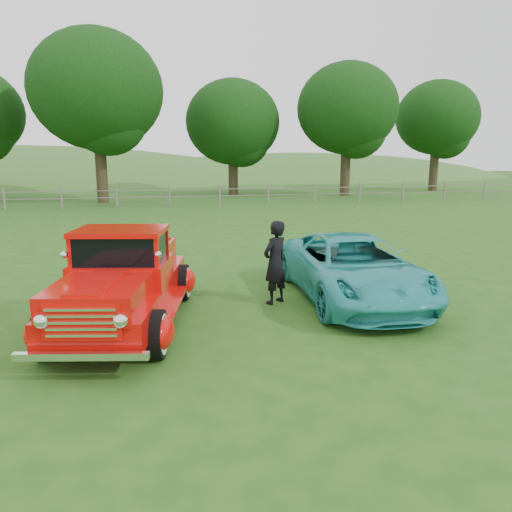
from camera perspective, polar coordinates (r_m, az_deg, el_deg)
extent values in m
plane|color=#235015|center=(8.53, -3.66, -9.41)|extent=(140.00, 140.00, 0.00)
ellipsoid|color=#2F6525|center=(68.48, -26.26, 3.76)|extent=(84.00, 60.00, 18.00)
ellipsoid|color=#2F6525|center=(73.33, 4.80, 6.23)|extent=(72.00, 52.00, 14.00)
cube|color=#6E645D|center=(30.01, -9.90, 6.70)|extent=(48.00, 0.04, 0.04)
cube|color=#6E645D|center=(29.98, -9.92, 7.46)|extent=(48.00, 0.04, 0.04)
cylinder|color=black|center=(33.01, -17.29, 10.05)|extent=(0.70, 0.70, 4.84)
ellipsoid|color=black|center=(33.22, -17.77, 17.64)|extent=(8.00, 8.00, 7.20)
cylinder|color=black|center=(37.40, -2.63, 9.84)|extent=(0.70, 0.70, 3.74)
ellipsoid|color=black|center=(37.45, -2.68, 15.05)|extent=(6.80, 6.80, 6.12)
cylinder|color=black|center=(37.64, 10.18, 10.19)|extent=(0.70, 0.70, 4.40)
ellipsoid|color=black|center=(37.76, 10.41, 16.26)|extent=(7.20, 7.20, 6.48)
cylinder|color=black|center=(44.39, 19.67, 9.76)|extent=(0.70, 0.70, 4.18)
ellipsoid|color=black|center=(44.47, 20.02, 14.65)|extent=(6.60, 6.60, 5.94)
cylinder|color=black|center=(8.23, -22.89, -8.32)|extent=(0.38, 0.79, 0.76)
cylinder|color=black|center=(7.77, -11.33, -8.77)|extent=(0.38, 0.79, 0.76)
cylinder|color=black|center=(11.04, -16.99, -2.93)|extent=(0.38, 0.79, 0.76)
cylinder|color=black|center=(10.70, -8.40, -2.99)|extent=(0.38, 0.79, 0.76)
cube|color=red|center=(9.33, -14.73, -4.17)|extent=(2.42, 4.82, 0.44)
ellipsoid|color=red|center=(8.25, -23.37, -8.03)|extent=(0.55, 0.81, 0.54)
ellipsoid|color=red|center=(7.75, -10.83, -8.51)|extent=(0.55, 0.81, 0.54)
ellipsoid|color=red|center=(11.05, -17.35, -2.72)|extent=(0.55, 0.81, 0.54)
ellipsoid|color=red|center=(10.68, -8.03, -2.78)|extent=(0.55, 0.81, 0.54)
cube|color=red|center=(7.78, -17.54, -4.50)|extent=(1.61, 1.83, 0.42)
cube|color=red|center=(9.13, -15.01, -1.87)|extent=(1.83, 1.63, 0.44)
cube|color=black|center=(9.04, -15.16, 1.03)|extent=(1.63, 1.38, 0.50)
cube|color=red|center=(8.99, -15.26, 2.79)|extent=(1.73, 1.49, 0.08)
cube|color=red|center=(10.52, -13.12, -0.23)|extent=(1.53, 2.14, 0.45)
cube|color=white|center=(7.08, -19.33, -7.23)|extent=(1.06, 0.30, 0.50)
cube|color=white|center=(7.14, -19.35, -10.76)|extent=(1.79, 0.45, 0.10)
cube|color=white|center=(11.65, -11.91, -1.70)|extent=(1.70, 0.43, 0.10)
imported|color=teal|center=(10.72, 11.06, -1.41)|extent=(2.48, 4.98, 1.36)
imported|color=black|center=(10.24, 2.20, -0.74)|extent=(0.75, 0.71, 1.73)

